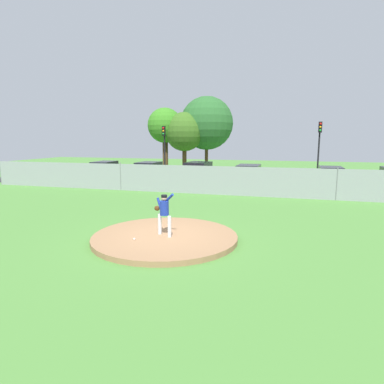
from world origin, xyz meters
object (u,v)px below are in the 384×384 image
parked_car_navy (248,176)px  traffic_light_near (164,142)px  parked_car_slate (149,173)px  traffic_cone_orange (113,180)px  parked_car_teal (105,171)px  parked_car_white (330,178)px  traffic_light_far (319,141)px  parked_car_red (198,174)px  pitcher_youth (164,211)px  baseball (134,239)px

parked_car_navy → traffic_light_near: bearing=153.5°
parked_car_navy → parked_car_slate: (-8.27, -0.15, 0.01)m
traffic_cone_orange → parked_car_teal: bearing=137.8°
parked_car_slate → parked_car_white: bearing=2.3°
parked_car_slate → traffic_cone_orange: 3.01m
parked_car_white → traffic_light_near: bearing=165.2°
parked_car_slate → parked_car_navy: bearing=1.0°
traffic_cone_orange → traffic_light_near: bearing=64.7°
traffic_cone_orange → traffic_light_far: 17.73m
traffic_cone_orange → traffic_light_near: (2.54, 5.39, 3.04)m
parked_car_red → parked_car_navy: bearing=-3.2°
traffic_light_far → pitcher_youth: bearing=-109.7°
baseball → parked_car_white: 17.77m
baseball → traffic_light_far: (7.65, 19.95, 3.23)m
traffic_light_far → parked_car_red: bearing=-155.3°
parked_car_slate → parked_car_teal: bearing=173.2°
parked_car_red → parked_car_white: (10.01, 0.19, -0.07)m
parked_car_slate → traffic_light_near: (-0.24, 4.39, 2.49)m
parked_car_red → traffic_cone_orange: bearing=-168.8°
parked_car_teal → traffic_light_far: (18.16, 4.22, 2.65)m
traffic_light_far → traffic_light_near: bearing=-178.5°
baseball → parked_car_navy: parked_car_navy is taller
parked_car_red → traffic_light_far: 10.77m
baseball → parked_car_red: (-1.84, 15.58, 0.62)m
parked_car_slate → baseball: bearing=-68.4°
pitcher_youth → parked_car_navy: 14.63m
parked_car_red → parked_car_slate: bearing=-174.8°
pitcher_youth → parked_car_navy: (1.44, 14.56, -0.30)m
pitcher_youth → parked_car_teal: bearing=127.1°
traffic_cone_orange → baseball: bearing=-58.2°
parked_car_teal → parked_car_red: bearing=-1.0°
parked_car_white → baseball: bearing=-117.4°
baseball → parked_car_white: (8.17, 15.76, 0.55)m
parked_car_white → traffic_cone_orange: parked_car_white is taller
baseball → parked_car_red: 15.70m
traffic_cone_orange → pitcher_youth: bearing=-54.3°
parked_car_white → parked_car_red: bearing=-178.9°
parked_car_slate → traffic_light_far: (13.68, 4.76, 2.64)m
baseball → parked_car_white: size_ratio=0.02×
pitcher_youth → traffic_light_far: traffic_light_far is taller
parked_car_white → parked_car_navy: (-5.93, -0.42, 0.03)m
baseball → parked_car_teal: 18.92m
parked_car_white → traffic_light_far: (-0.52, 4.19, 2.68)m
baseball → parked_car_teal: bearing=123.7°
parked_car_red → traffic_light_far: bearing=24.7°
pitcher_youth → baseball: 1.43m
traffic_light_near → parked_car_slate: bearing=-86.8°
pitcher_youth → parked_car_navy: size_ratio=0.34×
parked_car_white → traffic_light_near: size_ratio=0.88×
parked_car_teal → parked_car_navy: 12.75m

